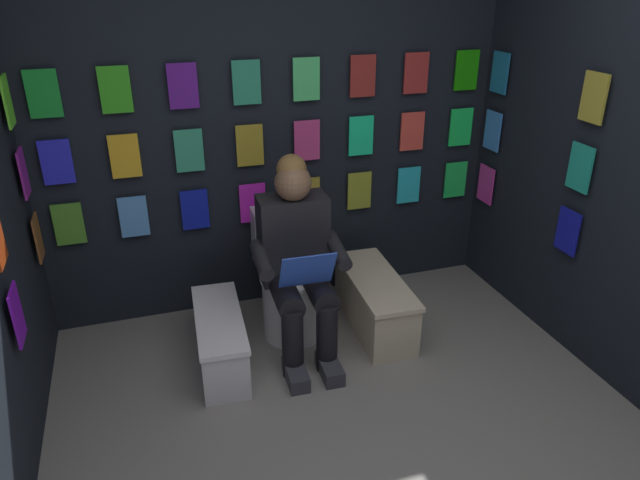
{
  "coord_description": "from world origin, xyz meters",
  "views": [
    {
      "loc": [
        0.87,
        1.45,
        2.12
      ],
      "look_at": [
        0.02,
        -1.15,
        0.85
      ],
      "focal_mm": 32.8,
      "sensor_mm": 36.0,
      "label": 1
    }
  ],
  "objects_px": {
    "toilet": "(290,283)",
    "comic_longbox_near": "(220,340)",
    "person_reading": "(298,260)",
    "comic_longbox_far": "(375,302)"
  },
  "relations": [
    {
      "from": "toilet",
      "to": "person_reading",
      "type": "distance_m",
      "value": 0.35
    },
    {
      "from": "toilet",
      "to": "comic_longbox_near",
      "type": "bearing_deg",
      "value": 29.57
    },
    {
      "from": "toilet",
      "to": "comic_longbox_far",
      "type": "bearing_deg",
      "value": 165.28
    },
    {
      "from": "toilet",
      "to": "person_reading",
      "type": "bearing_deg",
      "value": 90.32
    },
    {
      "from": "toilet",
      "to": "comic_longbox_far",
      "type": "distance_m",
      "value": 0.56
    },
    {
      "from": "toilet",
      "to": "comic_longbox_far",
      "type": "relative_size",
      "value": 0.91
    },
    {
      "from": "toilet",
      "to": "comic_longbox_near",
      "type": "distance_m",
      "value": 0.58
    },
    {
      "from": "comic_longbox_near",
      "to": "person_reading",
      "type": "bearing_deg",
      "value": -173.13
    },
    {
      "from": "comic_longbox_near",
      "to": "comic_longbox_far",
      "type": "height_order",
      "value": "comic_longbox_far"
    },
    {
      "from": "person_reading",
      "to": "comic_longbox_far",
      "type": "height_order",
      "value": "person_reading"
    }
  ]
}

